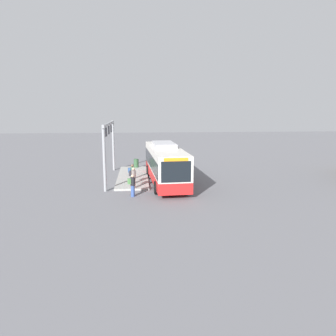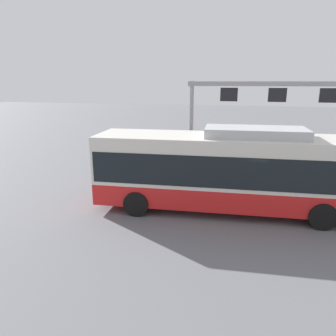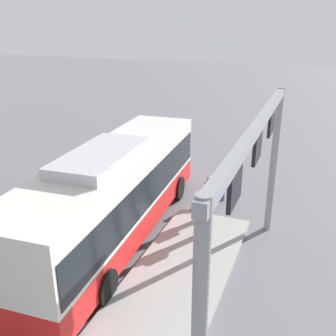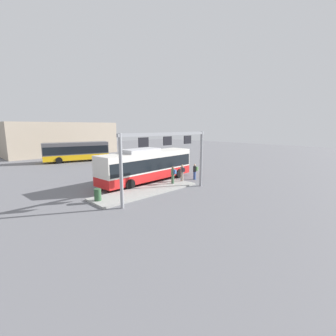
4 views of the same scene
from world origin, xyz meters
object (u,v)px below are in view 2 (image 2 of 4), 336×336
object	(u,v)px
bus_main	(232,168)
person_waiting_near	(187,166)
person_boarding	(150,166)
person_waiting_mid	(216,167)

from	to	relation	value
bus_main	person_waiting_near	size ratio (longest dim) A/B	6.63
person_boarding	person_waiting_mid	distance (m)	3.45
bus_main	person_waiting_mid	world-z (taller)	bus_main
bus_main	person_boarding	xyz separation A→B (m)	(4.29, -2.78, -0.92)
person_boarding	person_waiting_mid	xyz separation A→B (m)	(-3.45, -0.08, 0.16)
person_waiting_near	person_waiting_mid	xyz separation A→B (m)	(-1.46, -0.12, 0.00)
person_waiting_near	person_waiting_mid	distance (m)	1.46
bus_main	person_waiting_near	world-z (taller)	bus_main
bus_main	person_waiting_mid	distance (m)	3.08
bus_main	person_waiting_mid	xyz separation A→B (m)	(0.84, -2.86, -0.76)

